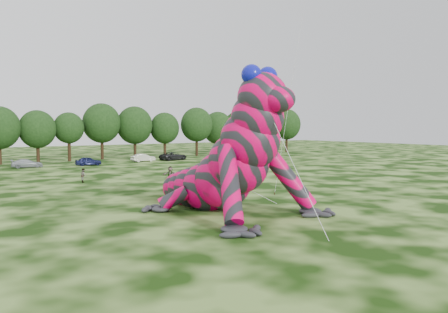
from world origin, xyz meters
TOP-DOWN VIEW (x-y plane):
  - ground at (0.00, 0.00)m, footprint 240.00×240.00m
  - inflatable_gecko at (-2.06, 5.50)m, footprint 20.77×23.36m
  - tree_8 at (-4.22, 56.99)m, footprint 6.14×5.53m
  - tree_9 at (1.06, 57.35)m, footprint 5.27×4.74m
  - tree_10 at (7.40, 58.58)m, footprint 7.09×6.38m
  - tree_11 at (13.79, 58.20)m, footprint 7.01×6.31m
  - tree_12 at (20.01, 57.74)m, footprint 5.99×5.39m
  - tree_13 at (27.13, 57.13)m, footprint 6.83×6.15m
  - tree_14 at (33.46, 58.72)m, footprint 6.82×6.14m
  - tree_15 at (38.47, 57.77)m, footprint 7.17×6.45m
  - tree_16 at (45.45, 59.37)m, footprint 6.26×5.63m
  - tree_17 at (51.95, 56.66)m, footprint 6.98×6.28m
  - car_3 at (-7.43, 48.57)m, footprint 4.59×2.29m
  - car_4 at (1.32, 47.05)m, footprint 4.13×1.97m
  - car_5 at (11.55, 49.14)m, footprint 4.28×1.77m
  - car_6 at (17.52, 49.20)m, footprint 5.63×3.38m
  - car_7 at (28.64, 49.10)m, footprint 4.49×2.19m
  - spectator_2 at (14.59, 27.97)m, footprint 0.68×1.16m
  - spectator_3 at (16.77, 32.62)m, footprint 1.09×0.62m
  - spectator_1 at (-5.39, 26.52)m, footprint 0.70×0.84m
  - spectator_5 at (2.20, 20.32)m, footprint 1.79×1.29m

SIDE VIEW (x-z plane):
  - ground at x=0.00m, z-range 0.00..0.00m
  - car_7 at x=28.64m, z-range 0.00..1.26m
  - car_3 at x=-7.43m, z-range 0.00..1.28m
  - car_4 at x=1.32m, z-range 0.00..1.36m
  - car_5 at x=11.55m, z-range 0.00..1.38m
  - car_6 at x=17.52m, z-range 0.00..1.46m
  - spectator_1 at x=-5.39m, z-range 0.00..1.56m
  - spectator_3 at x=16.77m, z-range 0.00..1.74m
  - spectator_2 at x=14.59m, z-range 0.00..1.78m
  - spectator_5 at x=2.20m, z-range 0.00..1.87m
  - tree_9 at x=1.06m, z-range 0.00..8.68m
  - tree_8 at x=-4.22m, z-range 0.00..8.94m
  - tree_12 at x=20.01m, z-range 0.00..8.97m
  - tree_16 at x=45.45m, z-range 0.00..9.37m
  - tree_14 at x=33.46m, z-range 0.00..9.40m
  - tree_15 at x=38.47m, z-range 0.00..9.63m
  - tree_11 at x=13.79m, z-range 0.00..10.07m
  - tree_13 at x=27.13m, z-range 0.00..10.13m
  - inflatable_gecko at x=-2.06m, z-range 0.00..10.26m
  - tree_17 at x=51.95m, z-range 0.00..10.30m
  - tree_10 at x=7.40m, z-range 0.00..10.50m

